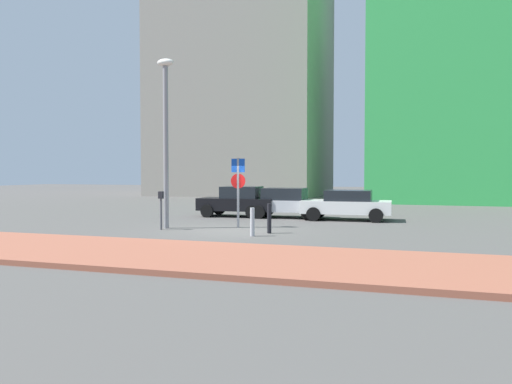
{
  "coord_description": "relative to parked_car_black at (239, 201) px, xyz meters",
  "views": [
    {
      "loc": [
        6.89,
        -17.96,
        2.25
      ],
      "look_at": [
        0.64,
        1.02,
        1.46
      ],
      "focal_mm": 35.48,
      "sensor_mm": 36.0,
      "label": 1
    }
  ],
  "objects": [
    {
      "name": "traffic_bollard_near",
      "position": [
        3.14,
        -7.21,
        -0.28
      ],
      "size": [
        0.16,
        0.16,
        1.0
      ],
      "primitive_type": "cylinder",
      "color": "#B7B7BC",
      "rests_on": "ground"
    },
    {
      "name": "parked_car_black",
      "position": [
        0.0,
        0.0,
        0.0
      ],
      "size": [
        3.96,
        2.05,
        1.53
      ],
      "color": "black",
      "rests_on": "ground"
    },
    {
      "name": "parking_sign_post",
      "position": [
        1.72,
        -4.77,
        0.99
      ],
      "size": [
        0.6,
        0.1,
        2.82
      ],
      "color": "gray",
      "rests_on": "ground"
    },
    {
      "name": "traffic_bollard_mid",
      "position": [
        3.46,
        -6.21,
        -0.23
      ],
      "size": [
        0.16,
        0.16,
        1.09
      ],
      "primitive_type": "cylinder",
      "color": "black",
      "rests_on": "ground"
    },
    {
      "name": "parked_car_white",
      "position": [
        5.43,
        -0.16,
        -0.03
      ],
      "size": [
        4.2,
        2.23,
        1.4
      ],
      "color": "white",
      "rests_on": "ground"
    },
    {
      "name": "parked_car_silver",
      "position": [
        2.31,
        0.18,
        -0.02
      ],
      "size": [
        4.08,
        2.03,
        1.46
      ],
      "color": "#B7BABF",
      "rests_on": "ground"
    },
    {
      "name": "ground_plane",
      "position": [
        1.88,
        -5.95,
        -0.78
      ],
      "size": [
        120.0,
        120.0,
        0.0
      ],
      "primitive_type": "plane",
      "color": "#4C4947"
    },
    {
      "name": "building_under_construction",
      "position": [
        -8.37,
        24.39,
        10.13
      ],
      "size": [
        15.87,
        13.33,
        21.82
      ],
      "primitive_type": "cube",
      "color": "gray",
      "rests_on": "ground"
    },
    {
      "name": "street_lamp",
      "position": [
        -0.93,
        -5.9,
        3.2
      ],
      "size": [
        0.7,
        0.36,
        6.73
      ],
      "color": "gray",
      "rests_on": "ground"
    },
    {
      "name": "parking_meter",
      "position": [
        -0.87,
        -6.44,
        0.19
      ],
      "size": [
        0.18,
        0.14,
        1.5
      ],
      "color": "#4C4C51",
      "rests_on": "ground"
    },
    {
      "name": "sidewalk_brick",
      "position": [
        1.88,
        -12.09,
        -0.71
      ],
      "size": [
        40.0,
        4.48,
        0.14
      ],
      "primitive_type": "cube",
      "color": "#93513D",
      "rests_on": "ground"
    }
  ]
}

